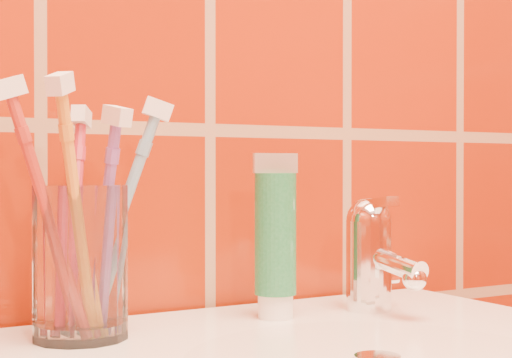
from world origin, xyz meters
TOP-DOWN VIEW (x-y plane):
  - glass_tumbler at (-0.17, 1.11)m, footprint 0.10×0.10m
  - toothpaste_tube at (0.03, 1.10)m, footprint 0.05×0.04m
  - faucet at (0.14, 1.09)m, footprint 0.05×0.11m
  - toothbrush_0 at (-0.20, 1.09)m, footprint 0.12×0.11m
  - toothbrush_1 at (-0.14, 1.11)m, footprint 0.14×0.12m
  - toothbrush_2 at (-0.16, 1.09)m, footprint 0.07×0.10m
  - toothbrush_3 at (-0.17, 1.13)m, footprint 0.10×0.12m
  - toothbrush_4 at (-0.18, 1.08)m, footprint 0.14×0.14m

SIDE VIEW (x-z plane):
  - faucet at x=0.14m, z-range 0.85..0.97m
  - glass_tumbler at x=-0.17m, z-range 0.85..0.99m
  - toothpaste_tube at x=0.03m, z-range 0.84..1.01m
  - toothbrush_2 at x=-0.16m, z-range 0.84..1.06m
  - toothbrush_3 at x=-0.17m, z-range 0.84..1.06m
  - toothbrush_1 at x=-0.14m, z-range 0.84..1.07m
  - toothbrush_0 at x=-0.20m, z-range 0.85..1.07m
  - toothbrush_4 at x=-0.18m, z-range 0.84..1.08m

